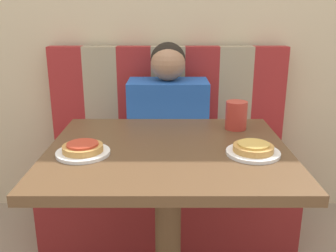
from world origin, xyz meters
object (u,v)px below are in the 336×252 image
Objects in this scene: plate_left at (83,153)px; plate_right at (253,153)px; drinking_cup at (236,115)px; pizza_right at (254,147)px; person at (168,106)px; pizza_left at (83,148)px.

plate_right is (0.58, 0.00, 0.00)m from plate_left.
plate_left is 0.65m from drinking_cup.
drinking_cup is at bearing 91.90° from plate_right.
pizza_right is 0.29m from drinking_cup.
person reaches higher than pizza_right.
person reaches higher than plate_left.
pizza_right is at bearing -88.10° from drinking_cup.
person is 0.78m from pizza_right.
pizza_left is 0.58m from pizza_right.
plate_right is at bearing -67.85° from person.
pizza_left is at bearing -112.15° from person.
person is 4.37× the size of pizza_left.
pizza_left reaches higher than plate_right.
person is 5.21× the size of drinking_cup.
plate_left is 0.58m from plate_right.
person is at bearing 67.85° from pizza_left.
person is at bearing 112.15° from plate_right.
plate_right is at bearing 0.00° from pizza_left.
drinking_cup reaches higher than plate_right.
plate_right is 0.59m from pizza_left.
pizza_right is (0.58, 0.00, 0.02)m from plate_left.
person is 0.78m from plate_left.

